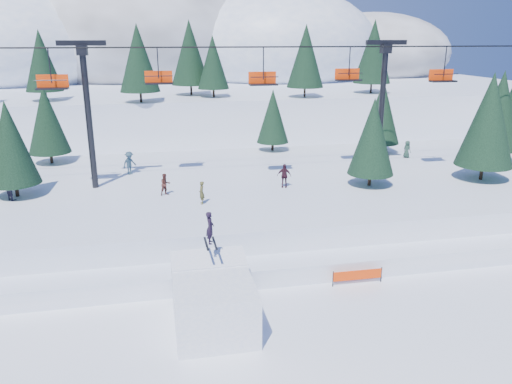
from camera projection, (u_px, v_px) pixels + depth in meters
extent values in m
plane|color=white|center=(272.00, 345.00, 21.99)|extent=(160.00, 160.00, 0.00)
cube|color=white|center=(219.00, 196.00, 38.46)|extent=(70.00, 22.00, 2.50)
cube|color=white|center=(241.00, 258.00, 29.31)|extent=(70.00, 6.00, 1.10)
cube|color=white|center=(180.00, 99.00, 84.71)|extent=(110.00, 60.00, 6.00)
ellipsoid|color=white|center=(2.00, 47.00, 80.58)|extent=(36.00, 32.40, 19.80)
ellipsoid|color=#605B59|center=(141.00, 36.00, 89.87)|extent=(44.00, 39.60, 26.40)
ellipsoid|color=white|center=(280.00, 46.00, 87.53)|extent=(34.00, 30.60, 19.72)
ellipsoid|color=#605B59|center=(372.00, 53.00, 97.37)|extent=(30.00, 27.00, 15.00)
cylinder|color=black|center=(141.00, 97.00, 55.65)|extent=(0.26, 0.26, 1.19)
cone|color=#193721|center=(138.00, 58.00, 54.39)|extent=(4.40, 4.40, 7.28)
cylinder|color=black|center=(214.00, 93.00, 60.55)|extent=(0.26, 0.26, 1.02)
cone|color=#193721|center=(213.00, 62.00, 59.48)|extent=(3.77, 3.77, 6.24)
cylinder|color=black|center=(305.00, 92.00, 60.51)|extent=(0.26, 0.26, 1.19)
cone|color=#193721|center=(306.00, 56.00, 59.25)|extent=(4.43, 4.43, 7.32)
cylinder|color=black|center=(46.00, 96.00, 56.99)|extent=(0.26, 0.26, 1.10)
cone|color=#193721|center=(41.00, 60.00, 55.83)|extent=(4.09, 4.09, 6.77)
cylinder|color=black|center=(371.00, 88.00, 65.04)|extent=(0.26, 0.26, 1.28)
cone|color=#193721|center=(373.00, 52.00, 63.68)|extent=(4.77, 4.77, 7.89)
cylinder|color=black|center=(191.00, 90.00, 62.80)|extent=(0.26, 0.26, 1.27)
cone|color=#193721|center=(190.00, 52.00, 61.46)|extent=(4.72, 4.72, 7.81)
cube|color=white|center=(214.00, 304.00, 22.94)|extent=(3.61, 4.46, 2.44)
cube|color=white|center=(208.00, 261.00, 24.35)|extent=(3.61, 1.56, 0.87)
imported|color=black|center=(210.00, 228.00, 23.52)|extent=(0.46, 0.62, 1.58)
cube|color=black|center=(206.00, 244.00, 23.72)|extent=(0.11, 1.65, 0.03)
cube|color=black|center=(215.00, 243.00, 23.80)|extent=(0.11, 1.65, 0.03)
cylinder|color=black|center=(89.00, 119.00, 34.88)|extent=(0.44, 0.44, 10.00)
cube|color=black|center=(81.00, 43.00, 33.36)|extent=(3.20, 0.35, 0.35)
cube|color=black|center=(82.00, 50.00, 33.50)|extent=(0.70, 0.70, 0.70)
cylinder|color=black|center=(381.00, 110.00, 39.09)|extent=(0.44, 0.44, 10.00)
cube|color=black|center=(386.00, 42.00, 37.58)|extent=(3.20, 0.35, 0.35)
cube|color=black|center=(386.00, 49.00, 37.71)|extent=(0.70, 0.70, 0.70)
cylinder|color=black|center=(246.00, 47.00, 34.44)|extent=(46.00, 0.06, 0.06)
cylinder|color=black|center=(240.00, 47.00, 36.68)|extent=(46.00, 0.06, 0.06)
cylinder|color=black|center=(50.00, 66.00, 32.28)|extent=(0.08, 0.08, 2.20)
cube|color=black|center=(52.00, 88.00, 32.71)|extent=(2.00, 0.75, 0.12)
cube|color=#F33A07|center=(53.00, 81.00, 32.93)|extent=(2.00, 0.10, 0.85)
cylinder|color=black|center=(50.00, 80.00, 32.22)|extent=(2.00, 0.06, 0.06)
cylinder|color=black|center=(158.00, 63.00, 35.86)|extent=(0.08, 0.08, 2.20)
cube|color=black|center=(159.00, 83.00, 36.29)|extent=(2.00, 0.75, 0.12)
cube|color=#F33A07|center=(159.00, 77.00, 36.51)|extent=(2.00, 0.10, 0.85)
cylinder|color=black|center=(159.00, 76.00, 35.80)|extent=(2.00, 0.06, 0.06)
cylinder|color=black|center=(263.00, 64.00, 35.00)|extent=(0.08, 0.08, 2.20)
cube|color=black|center=(263.00, 85.00, 35.43)|extent=(2.00, 0.75, 0.12)
cube|color=#F33A07|center=(262.00, 78.00, 35.65)|extent=(2.00, 0.10, 0.85)
cylinder|color=black|center=(264.00, 77.00, 34.94)|extent=(2.00, 0.06, 0.06)
cylinder|color=black|center=(350.00, 61.00, 38.66)|extent=(0.08, 0.08, 2.20)
cube|color=black|center=(349.00, 80.00, 39.09)|extent=(2.00, 0.75, 0.12)
cube|color=#F33A07|center=(347.00, 74.00, 39.31)|extent=(2.00, 0.10, 0.85)
cylinder|color=black|center=(351.00, 73.00, 38.60)|extent=(2.00, 0.06, 0.06)
cylinder|color=black|center=(445.00, 62.00, 37.70)|extent=(0.08, 0.08, 2.20)
cube|color=black|center=(443.00, 81.00, 38.13)|extent=(2.00, 0.75, 0.12)
cube|color=#F33A07|center=(441.00, 75.00, 38.35)|extent=(2.00, 0.10, 0.85)
cylinder|color=black|center=(446.00, 74.00, 37.64)|extent=(2.00, 0.06, 0.06)
cylinder|color=black|center=(481.00, 172.00, 38.22)|extent=(0.26, 0.26, 1.13)
cone|color=#193721|center=(489.00, 120.00, 37.02)|extent=(4.21, 4.21, 6.96)
cylinder|color=black|center=(493.00, 154.00, 44.13)|extent=(0.26, 0.26, 1.10)
cone|color=#193721|center=(500.00, 110.00, 42.97)|extent=(4.07, 4.07, 6.73)
cylinder|color=black|center=(379.00, 148.00, 47.17)|extent=(0.26, 0.26, 0.95)
cone|color=#193721|center=(382.00, 112.00, 46.16)|extent=(3.52, 3.52, 5.83)
cylinder|color=black|center=(51.00, 158.00, 43.21)|extent=(0.26, 0.26, 0.94)
cone|color=#193721|center=(47.00, 119.00, 42.22)|extent=(3.48, 3.48, 5.76)
cylinder|color=black|center=(273.00, 146.00, 48.08)|extent=(0.26, 0.26, 0.82)
cone|color=#193721|center=(273.00, 116.00, 47.21)|extent=(3.04, 3.04, 5.03)
cylinder|color=black|center=(17.00, 190.00, 34.19)|extent=(0.26, 0.26, 0.92)
cone|color=#193721|center=(10.00, 143.00, 33.21)|extent=(3.41, 3.41, 5.64)
cylinder|color=black|center=(369.00, 179.00, 36.70)|extent=(0.26, 0.26, 0.90)
cone|color=#193721|center=(373.00, 136.00, 35.75)|extent=(3.34, 3.34, 5.52)
imported|color=#4F4B23|center=(202.00, 193.00, 32.54)|extent=(0.37, 0.56, 1.52)
imported|color=#2A263F|center=(10.00, 188.00, 33.31)|extent=(1.05, 1.05, 1.71)
imported|color=#2C4654|center=(130.00, 163.00, 39.51)|extent=(1.36, 1.30, 1.86)
imported|color=#233D31|center=(407.00, 149.00, 45.12)|extent=(0.76, 0.89, 1.55)
imported|color=#371822|center=(284.00, 176.00, 36.14)|extent=(1.10, 0.71, 1.74)
imported|color=#4E2620|center=(165.00, 184.00, 34.35)|extent=(0.66, 0.57, 1.53)
cylinder|color=black|center=(333.00, 279.00, 26.99)|extent=(0.06, 0.06, 0.90)
cylinder|color=black|center=(381.00, 274.00, 27.50)|extent=(0.06, 0.06, 0.90)
cube|color=#F33A07|center=(357.00, 275.00, 27.21)|extent=(2.80, 0.07, 0.55)
cylinder|color=black|center=(418.00, 255.00, 29.96)|extent=(0.06, 0.06, 0.90)
cylinder|color=black|center=(467.00, 258.00, 29.51)|extent=(0.06, 0.06, 0.90)
cube|color=#F33A07|center=(442.00, 255.00, 29.71)|extent=(2.62, 1.05, 0.55)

